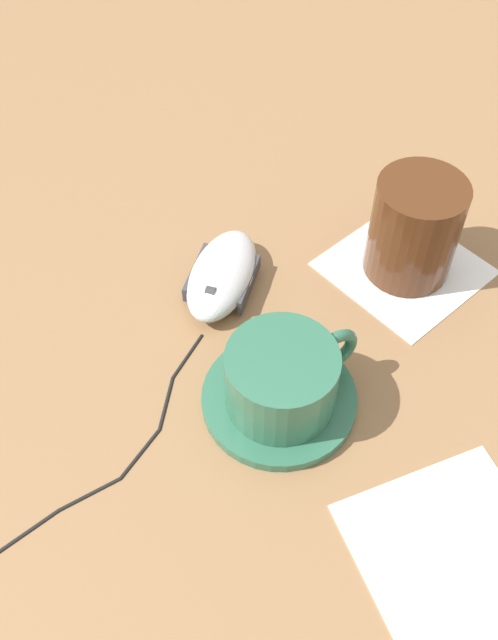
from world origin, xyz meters
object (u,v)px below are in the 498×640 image
computer_mouse (222,275)px  saucer (279,399)px  drinking_glass (413,228)px  coffee_cup (283,378)px

computer_mouse → saucer: bearing=-38.9°
drinking_glass → computer_mouse: bearing=-142.1°
computer_mouse → coffee_cup: bearing=-38.4°
coffee_cup → drinking_glass: drinking_glass is taller
coffee_cup → drinking_glass: (0.03, 0.20, 0.01)m
saucer → coffee_cup: size_ratio=1.17×
saucer → drinking_glass: drinking_glass is taller
saucer → drinking_glass: size_ratio=1.30×
saucer → coffee_cup: 0.03m
coffee_cup → computer_mouse: (-0.11, 0.09, -0.02)m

